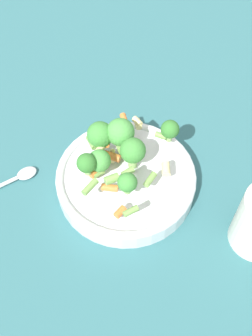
{
  "coord_description": "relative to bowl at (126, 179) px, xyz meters",
  "views": [
    {
      "loc": [
        0.3,
        0.22,
        0.58
      ],
      "look_at": [
        0.0,
        0.0,
        0.05
      ],
      "focal_mm": 42.0,
      "sensor_mm": 36.0,
      "label": 1
    }
  ],
  "objects": [
    {
      "name": "ground_plane",
      "position": [
        0.0,
        0.0,
        -0.02
      ],
      "size": [
        3.0,
        3.0,
        0.0
      ],
      "primitive_type": "plane",
      "color": "#2D6066"
    },
    {
      "name": "pasta_salad",
      "position": [
        -0.01,
        -0.03,
        0.06
      ],
      "size": [
        0.19,
        0.16,
        0.07
      ],
      "color": "#8CB766",
      "rests_on": "bowl"
    },
    {
      "name": "bowl",
      "position": [
        0.0,
        0.0,
        0.0
      ],
      "size": [
        0.24,
        0.24,
        0.04
      ],
      "color": "silver",
      "rests_on": "ground_plane"
    },
    {
      "name": "spoon",
      "position": [
        0.12,
        -0.17,
        -0.02
      ],
      "size": [
        0.17,
        0.08,
        0.01
      ],
      "rotation": [
        0.0,
        0.0,
        9.06
      ],
      "color": "silver",
      "rests_on": "ground_plane"
    }
  ]
}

